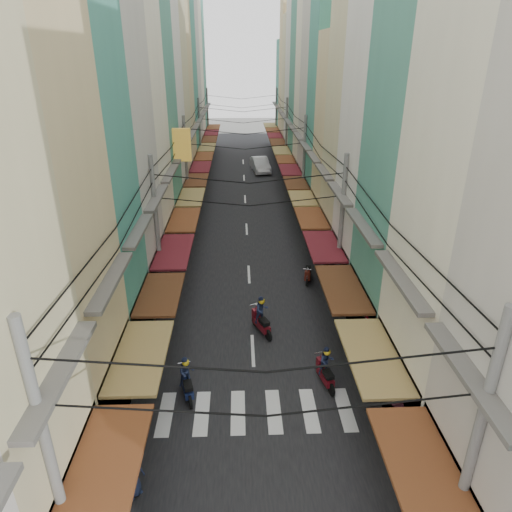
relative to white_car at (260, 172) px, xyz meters
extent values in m
plane|color=slate|center=(-1.95, -32.81, 0.00)|extent=(160.00, 160.00, 0.00)
cube|color=black|center=(-1.95, -12.81, 0.01)|extent=(10.00, 80.00, 0.02)
cube|color=gray|center=(-8.45, -12.81, 0.03)|extent=(3.00, 80.00, 0.06)
cube|color=gray|center=(4.55, -12.81, 0.03)|extent=(3.00, 80.00, 0.06)
cube|color=silver|center=(-5.45, -38.81, 0.03)|extent=(0.55, 2.40, 0.01)
cube|color=silver|center=(-4.05, -38.81, 0.03)|extent=(0.55, 2.40, 0.01)
cube|color=silver|center=(-2.65, -38.81, 0.03)|extent=(0.55, 2.40, 0.01)
cube|color=silver|center=(-1.25, -38.81, 0.03)|extent=(0.55, 2.40, 0.01)
cube|color=silver|center=(0.15, -38.81, 0.03)|extent=(0.55, 2.40, 0.01)
cube|color=silver|center=(1.55, -38.81, 0.03)|extent=(0.55, 2.40, 0.01)
cube|color=black|center=(-7.55, -43.79, 1.60)|extent=(1.20, 4.53, 3.20)
cube|color=brown|center=(-6.05, -43.79, 3.00)|extent=(1.80, 4.34, 0.12)
cube|color=#595651|center=(-6.70, -43.79, 6.00)|extent=(0.50, 4.24, 0.15)
cube|color=black|center=(-7.55, -39.08, 1.60)|extent=(1.20, 4.52, 3.20)
cube|color=olive|center=(-6.05, -39.08, 3.00)|extent=(1.80, 4.33, 0.12)
cube|color=#595651|center=(-6.70, -39.08, 6.00)|extent=(0.50, 4.23, 0.15)
cube|color=teal|center=(-9.95, -34.58, 9.62)|extent=(6.00, 4.30, 19.25)
cube|color=black|center=(-7.55, -34.58, 1.60)|extent=(1.20, 4.13, 3.20)
cube|color=#522C17|center=(-6.05, -34.58, 3.00)|extent=(1.80, 3.96, 0.12)
cube|color=#595651|center=(-6.70, -34.58, 6.00)|extent=(0.50, 3.87, 0.15)
cube|color=#BCB7AC|center=(-9.95, -29.86, 10.47)|extent=(6.00, 5.14, 20.93)
cube|color=black|center=(-7.55, -29.86, 1.60)|extent=(1.20, 4.94, 3.20)
cube|color=#5B161F|center=(-6.05, -29.86, 3.00)|extent=(1.80, 4.73, 0.12)
cube|color=#595651|center=(-6.70, -29.86, 6.00)|extent=(0.50, 4.63, 0.15)
cube|color=beige|center=(-9.95, -24.81, 8.72)|extent=(6.00, 4.95, 17.43)
cube|color=black|center=(-7.55, -24.81, 1.60)|extent=(1.20, 4.75, 3.20)
cube|color=brown|center=(-6.05, -24.81, 3.00)|extent=(1.80, 4.56, 0.12)
cube|color=#595651|center=(-6.70, -24.81, 6.00)|extent=(0.50, 4.46, 0.15)
cube|color=#498E79|center=(-9.95, -19.84, 8.16)|extent=(6.00, 4.99, 16.32)
cube|color=black|center=(-7.55, -19.84, 1.60)|extent=(1.20, 4.80, 3.20)
cube|color=olive|center=(-6.05, -19.84, 3.00)|extent=(1.80, 4.60, 0.12)
cube|color=#595651|center=(-6.70, -19.84, 6.00)|extent=(0.50, 4.50, 0.15)
cube|color=silver|center=(-9.95, -15.02, 11.44)|extent=(6.00, 4.65, 22.87)
cube|color=black|center=(-7.55, -15.02, 1.60)|extent=(1.20, 4.46, 3.20)
cube|color=#522C17|center=(-6.05, -15.02, 3.00)|extent=(1.80, 4.27, 0.12)
cube|color=#595651|center=(-6.70, -15.02, 6.00)|extent=(0.50, 4.18, 0.15)
cube|color=beige|center=(-9.95, -10.25, 10.29)|extent=(6.00, 4.89, 20.58)
cube|color=black|center=(-7.55, -10.25, 1.60)|extent=(1.20, 4.70, 3.20)
cube|color=#5B161F|center=(-6.05, -10.25, 3.00)|extent=(1.80, 4.50, 0.12)
cube|color=#595651|center=(-6.70, -10.25, 6.00)|extent=(0.50, 4.40, 0.15)
cube|color=#D5BB85|center=(-9.95, -5.54, 9.22)|extent=(6.00, 4.52, 18.44)
cube|color=black|center=(-7.55, -5.54, 1.60)|extent=(1.20, 4.34, 3.20)
cube|color=brown|center=(-6.05, -5.54, 3.00)|extent=(1.80, 4.16, 0.12)
cube|color=#595651|center=(-6.70, -5.54, 6.00)|extent=(0.50, 4.07, 0.15)
cube|color=teal|center=(-9.95, -0.69, 10.31)|extent=(6.00, 5.20, 20.63)
cube|color=black|center=(-7.55, -0.69, 1.60)|extent=(1.20, 4.99, 3.20)
cube|color=olive|center=(-6.05, -0.69, 3.00)|extent=(1.80, 4.78, 0.12)
cube|color=#595651|center=(-6.70, -0.69, 6.00)|extent=(0.50, 4.68, 0.15)
cube|color=#BCB7AC|center=(-9.95, 4.38, 11.85)|extent=(6.00, 4.94, 23.70)
cube|color=black|center=(-7.55, 4.38, 1.60)|extent=(1.20, 4.74, 3.20)
cube|color=#522C17|center=(-6.05, 4.38, 3.00)|extent=(1.80, 4.55, 0.12)
cube|color=#595651|center=(-6.70, 4.38, 6.00)|extent=(0.50, 4.45, 0.15)
cube|color=beige|center=(-9.95, 9.33, 10.56)|extent=(6.00, 4.96, 21.12)
cube|color=black|center=(-7.55, 9.33, 1.60)|extent=(1.20, 4.76, 3.20)
cube|color=#5B161F|center=(-6.05, 9.33, 3.00)|extent=(1.80, 4.56, 0.12)
cube|color=#595651|center=(-6.70, 9.33, 6.00)|extent=(0.50, 4.46, 0.15)
cube|color=#498E79|center=(-9.95, 14.33, 9.95)|extent=(6.00, 5.04, 19.90)
cube|color=black|center=(-7.55, 14.33, 1.60)|extent=(1.20, 4.84, 3.20)
cube|color=brown|center=(-6.05, 14.33, 3.00)|extent=(1.80, 4.64, 0.12)
cube|color=#595651|center=(-6.70, 14.33, 6.00)|extent=(0.50, 4.54, 0.15)
cube|color=brown|center=(-6.35, -20.81, 7.00)|extent=(1.20, 0.40, 2.20)
cube|color=black|center=(3.65, -44.22, 1.60)|extent=(1.20, 4.54, 3.20)
cube|color=brown|center=(2.15, -44.22, 3.00)|extent=(1.80, 4.35, 0.12)
cube|color=#595651|center=(2.80, -44.22, 6.00)|extent=(0.50, 4.25, 0.15)
cube|color=black|center=(3.65, -39.37, 1.60)|extent=(1.20, 4.78, 3.20)
cube|color=olive|center=(2.15, -39.37, 3.00)|extent=(1.80, 4.58, 0.12)
cube|color=#595651|center=(2.80, -39.37, 6.00)|extent=(0.50, 4.48, 0.15)
cube|color=#498E79|center=(6.05, -34.36, 7.54)|extent=(6.00, 5.03, 15.08)
cube|color=black|center=(3.65, -34.36, 1.60)|extent=(1.20, 4.83, 3.20)
cube|color=#522C17|center=(2.15, -34.36, 3.00)|extent=(1.80, 4.63, 0.12)
cube|color=#595651|center=(2.80, -34.36, 6.00)|extent=(0.50, 4.53, 0.15)
cube|color=silver|center=(6.05, -29.45, 10.83)|extent=(6.00, 4.79, 21.66)
cube|color=black|center=(3.65, -29.45, 1.60)|extent=(1.20, 4.60, 3.20)
cube|color=#5B161F|center=(2.15, -29.45, 3.00)|extent=(1.80, 4.41, 0.12)
cube|color=#595651|center=(2.80, -29.45, 6.00)|extent=(0.50, 4.31, 0.15)
cube|color=beige|center=(6.05, -24.79, 10.37)|extent=(6.00, 4.52, 20.74)
cube|color=black|center=(3.65, -24.79, 1.60)|extent=(1.20, 4.34, 3.20)
cube|color=brown|center=(2.15, -24.79, 3.00)|extent=(1.80, 4.16, 0.12)
cube|color=#595651|center=(2.80, -24.79, 6.00)|extent=(0.50, 4.07, 0.15)
cube|color=#D5BB85|center=(6.05, -20.47, 7.06)|extent=(6.00, 4.12, 14.13)
cube|color=black|center=(3.65, -20.47, 1.60)|extent=(1.20, 3.96, 3.20)
cube|color=olive|center=(2.15, -20.47, 3.00)|extent=(1.80, 3.79, 0.12)
cube|color=#595651|center=(2.80, -20.47, 6.00)|extent=(0.50, 3.71, 0.15)
cube|color=teal|center=(6.05, -16.21, 8.84)|extent=(6.00, 4.40, 17.68)
cube|color=black|center=(3.65, -16.21, 1.60)|extent=(1.20, 4.23, 3.20)
cube|color=#522C17|center=(2.15, -16.21, 3.00)|extent=(1.80, 4.05, 0.12)
cube|color=#595651|center=(2.80, -16.21, 6.00)|extent=(0.50, 3.96, 0.15)
cube|color=#BCB7AC|center=(6.05, -11.69, 11.30)|extent=(6.00, 4.64, 22.59)
cube|color=black|center=(3.65, -11.69, 1.60)|extent=(1.20, 4.45, 3.20)
cube|color=#5B161F|center=(2.15, -11.69, 3.00)|extent=(1.80, 4.26, 0.12)
cube|color=#595651|center=(2.80, -11.69, 6.00)|extent=(0.50, 4.17, 0.15)
cube|color=beige|center=(6.05, -7.37, 10.63)|extent=(6.00, 4.00, 21.25)
cube|color=black|center=(3.65, -7.37, 1.60)|extent=(1.20, 3.84, 3.20)
cube|color=brown|center=(2.15, -7.37, 3.00)|extent=(1.80, 3.68, 0.12)
cube|color=#595651|center=(2.80, -7.37, 6.00)|extent=(0.50, 3.60, 0.15)
cube|color=#498E79|center=(6.05, -2.86, 11.16)|extent=(6.00, 5.01, 22.33)
cube|color=black|center=(3.65, -2.86, 1.60)|extent=(1.20, 4.81, 3.20)
cube|color=olive|center=(2.15, -2.86, 3.00)|extent=(1.80, 4.61, 0.12)
cube|color=#595651|center=(2.80, -2.86, 6.00)|extent=(0.50, 4.51, 0.15)
cube|color=silver|center=(6.05, 2.14, 9.86)|extent=(6.00, 5.00, 19.71)
cube|color=black|center=(3.65, 2.14, 1.60)|extent=(1.20, 4.80, 3.20)
cube|color=#522C17|center=(2.15, 2.14, 3.00)|extent=(1.80, 4.60, 0.12)
cube|color=#595651|center=(2.80, 2.14, 6.00)|extent=(0.50, 4.50, 0.15)
cube|color=beige|center=(6.05, 6.80, 8.43)|extent=(6.00, 4.32, 16.86)
cube|color=black|center=(3.65, 6.80, 1.60)|extent=(1.20, 4.15, 3.20)
cube|color=#5B161F|center=(2.15, 6.80, 3.00)|extent=(1.80, 3.97, 0.12)
cube|color=#595651|center=(2.80, 6.80, 6.00)|extent=(0.50, 3.89, 0.15)
cube|color=#D5BB85|center=(6.05, 11.13, 9.98)|extent=(6.00, 4.33, 19.96)
cube|color=black|center=(3.65, 11.13, 1.60)|extent=(1.20, 4.16, 3.20)
cube|color=brown|center=(2.15, 11.13, 3.00)|extent=(1.80, 3.99, 0.12)
cube|color=#595651|center=(2.80, 11.13, 6.00)|extent=(0.50, 3.90, 0.15)
cube|color=teal|center=(6.05, 15.73, 7.17)|extent=(6.00, 4.88, 14.34)
cube|color=black|center=(3.65, 15.73, 1.60)|extent=(1.20, 4.68, 3.20)
cube|color=olive|center=(2.15, 15.73, 3.00)|extent=(1.80, 4.49, 0.12)
cube|color=#595651|center=(2.80, 15.73, 6.00)|extent=(0.50, 4.39, 0.15)
cylinder|color=slate|center=(-6.85, -44.81, 4.10)|extent=(0.26, 0.26, 8.20)
cylinder|color=slate|center=(2.95, -44.81, 4.10)|extent=(0.26, 0.26, 8.20)
cylinder|color=slate|center=(-6.85, -29.81, 4.10)|extent=(0.26, 0.26, 8.20)
cylinder|color=slate|center=(2.95, -29.81, 4.10)|extent=(0.26, 0.26, 8.20)
cylinder|color=slate|center=(-6.85, -14.81, 4.10)|extent=(0.26, 0.26, 8.20)
cylinder|color=slate|center=(2.95, -14.81, 4.10)|extent=(0.26, 0.26, 8.20)
cylinder|color=slate|center=(-6.85, 0.19, 4.10)|extent=(0.26, 0.26, 8.20)
cylinder|color=slate|center=(2.95, 0.19, 4.10)|extent=(0.26, 0.26, 8.20)
cylinder|color=slate|center=(-6.85, 15.19, 4.10)|extent=(0.26, 0.26, 8.20)
cylinder|color=slate|center=(2.95, 15.19, 4.10)|extent=(0.26, 0.26, 8.20)
imported|color=silver|center=(0.00, 0.00, 0.00)|extent=(6.03, 2.98, 2.04)
imported|color=black|center=(4.47, -31.98, 0.00)|extent=(1.59, 0.84, 1.04)
cylinder|color=black|center=(-4.68, -37.14, 0.27)|extent=(0.10, 0.54, 0.54)
cylinder|color=black|center=(-4.68, -38.49, 0.27)|extent=(0.10, 0.54, 0.54)
cube|color=#131E4A|center=(-4.68, -37.81, 0.43)|extent=(0.35, 1.19, 0.29)
cube|color=black|center=(-4.68, -38.07, 0.75)|extent=(0.33, 0.57, 0.19)
cube|color=#131E4A|center=(-4.68, -37.25, 0.67)|extent=(0.31, 0.29, 0.57)
imported|color=#1E2646|center=(-4.68, -37.81, 0.57)|extent=(0.55, 0.39, 1.37)
sphere|color=yellow|center=(-4.68, -37.81, 1.61)|extent=(0.29, 0.29, 0.29)
cylinder|color=black|center=(1.02, -36.65, 0.27)|extent=(0.10, 0.53, 0.53)
cylinder|color=black|center=(1.02, -37.98, 0.27)|extent=(0.10, 0.53, 0.53)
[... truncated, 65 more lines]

